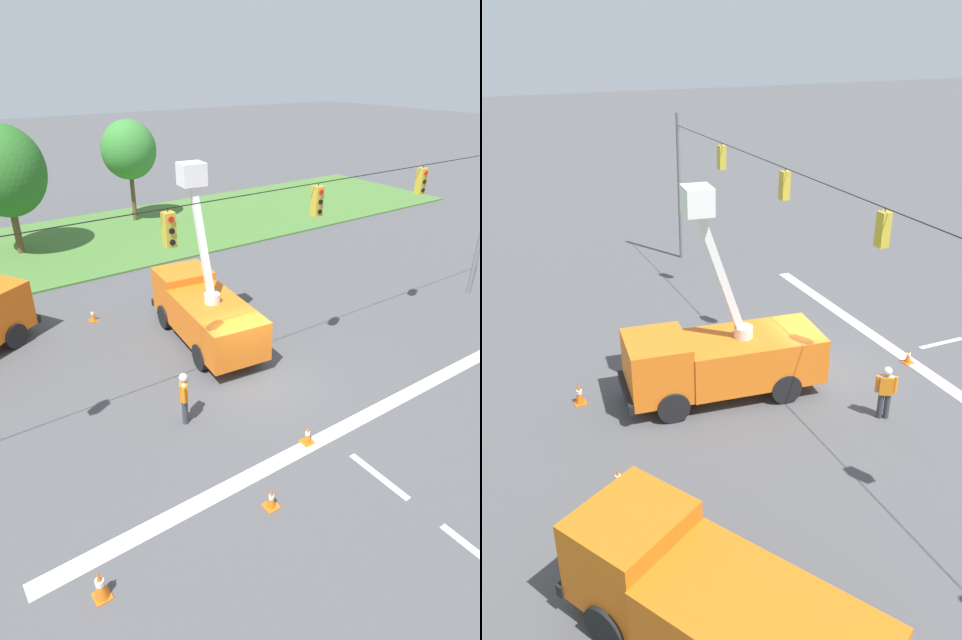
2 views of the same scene
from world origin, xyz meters
TOP-DOWN VIEW (x-y plane):
  - ground_plane at (0.00, 0.00)m, footprint 200.00×200.00m
  - lane_markings at (0.00, -5.20)m, footprint 17.60×15.25m
  - signal_gantry at (-0.09, -0.00)m, footprint 26.20×0.33m
  - utility_truck_bucket_lift at (0.03, 3.42)m, footprint 2.95×6.62m
  - utility_truck_support_near at (-8.41, 7.22)m, footprint 6.66×5.21m
  - road_worker at (-3.16, -0.64)m, footprint 0.41×0.58m
  - traffic_cone_foreground_left at (1.32, 7.72)m, footprint 0.36×0.36m
  - traffic_cone_near_bucket at (-0.70, -3.58)m, footprint 0.36×0.36m
  - traffic_cone_lane_edge_a at (-3.09, 7.65)m, footprint 0.36×0.36m

SIDE VIEW (x-z plane):
  - ground_plane at x=0.00m, z-range 0.00..0.00m
  - lane_markings at x=0.00m, z-range 0.00..0.01m
  - traffic_cone_near_bucket at x=-0.70m, z-range -0.02..0.57m
  - traffic_cone_lane_edge_a at x=-3.09m, z-range -0.01..0.62m
  - traffic_cone_foreground_left at x=1.32m, z-range 0.00..0.74m
  - road_worker at x=-3.16m, z-range 0.11..1.88m
  - utility_truck_support_near at x=-8.41m, z-range 0.07..2.46m
  - utility_truck_bucket_lift at x=0.03m, z-range -2.02..4.87m
  - signal_gantry at x=-0.09m, z-range 0.98..8.18m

